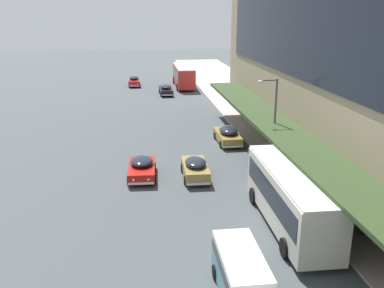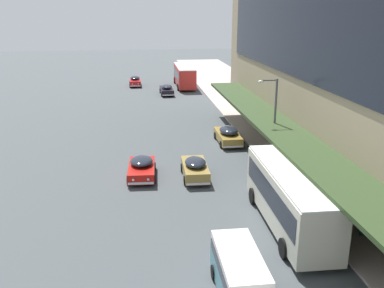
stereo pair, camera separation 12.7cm
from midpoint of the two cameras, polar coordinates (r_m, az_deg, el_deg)
transit_bus_kerbside_front at (r=24.10m, az=13.05°, el=-6.74°), size 2.80×9.56×3.31m
transit_bus_kerbside_rear at (r=67.47m, az=-0.96°, el=9.21°), size 2.89×10.25×3.24m
sedan_oncoming_front at (r=31.07m, az=-6.61°, el=-3.14°), size 2.15×4.32×1.43m
sedan_second_mid at (r=30.69m, az=0.53°, el=-3.21°), size 1.91×4.27×1.52m
sedan_oncoming_rear at (r=38.78m, az=4.91°, el=1.21°), size 1.96×4.67×1.57m
sedan_second_near at (r=61.35m, az=-3.34°, el=7.26°), size 1.87×4.86×1.45m
sedan_far_back at (r=68.89m, az=-7.55°, el=8.31°), size 1.85×4.30×1.55m
vw_van at (r=18.92m, az=6.42°, el=-16.39°), size 1.95×4.57×1.96m
pedestrian_at_kerb at (r=24.54m, az=22.01°, el=-9.03°), size 0.36×0.59×1.86m
street_lamp at (r=32.29m, az=10.82°, el=3.66°), size 1.50×0.28×6.68m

